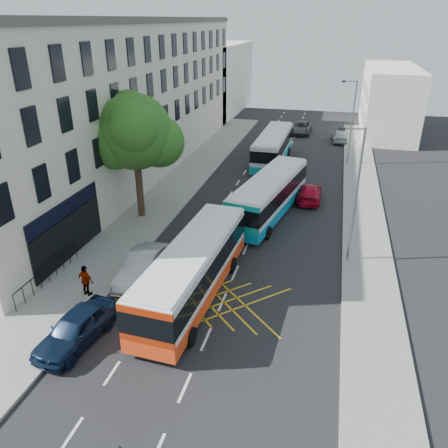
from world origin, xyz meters
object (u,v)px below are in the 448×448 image
Objects in this scene: parked_car_silver at (143,266)px; distant_car_silver at (340,136)px; lamp_near at (355,190)px; bus_near at (193,270)px; bus_far at (273,147)px; bus_mid at (269,195)px; street_tree at (134,133)px; lamp_far at (351,118)px; red_hatchback at (309,192)px; distant_car_grey at (301,128)px; pedestrian_far at (86,281)px; parked_car_blue at (76,328)px.

distant_car_silver is (10.32, 33.91, -0.08)m from parked_car_silver.
lamp_near is 0.73× the size of bus_near.
lamp_near is 20.41m from bus_far.
bus_near is 0.98× the size of bus_mid.
street_tree reaches higher than distant_car_silver.
parked_car_silver is at bearing -114.03° from lamp_far.
red_hatchback is at bearing 60.13° from parked_car_silver.
parked_car_silver is 37.42m from distant_car_grey.
lamp_far is 0.73× the size of bus_near.
pedestrian_far is (-13.20, -27.31, -3.60)m from lamp_far.
parked_car_blue is at bearing -97.86° from bus_far.
bus_far is 2.12× the size of distant_car_grey.
bus_mid is 2.49× the size of parked_car_blue.
bus_near is at bearing -143.23° from lamp_near.
distant_car_silver is at bearing 91.53° from lamp_near.
street_tree reaches higher than lamp_near.
street_tree is 14.55m from red_hatchback.
distant_car_silver is (6.54, 10.19, -0.90)m from bus_far.
bus_mid is at bearing 53.64° from red_hatchback.
parked_car_blue is (-4.01, -4.78, -0.85)m from bus_near.
bus_mid is 1.02× the size of bus_far.
bus_mid is at bearing 15.72° from street_tree.
parked_car_blue is at bearing 127.85° from pedestrian_far.
street_tree is 30.06m from distant_car_silver.
parked_car_blue is 21.86m from red_hatchback.
bus_near is (-7.79, -25.82, -3.00)m from lamp_far.
parked_car_silver is at bearing -156.21° from lamp_near.
parked_car_silver is (0.70, 5.71, 0.03)m from parked_car_blue.
distant_car_silver is at bearing 81.81° from bus_near.
distant_car_grey is (1.69, 13.30, -0.90)m from bus_far.
lamp_near is 10.17m from bus_near.
bus_far is (-7.31, 18.82, -3.00)m from lamp_near.
bus_far reaches higher than red_hatchback.
parked_car_blue reaches higher than distant_car_grey.
street_tree reaches higher than parked_car_silver.
distant_car_grey is 2.97× the size of pedestrian_far.
street_tree is 10.54m from bus_mid.
lamp_far is 0.71× the size of bus_mid.
street_tree is 10.25m from parked_car_silver.
red_hatchback is at bearing 74.03° from parked_car_blue.
parked_car_silver is at bearing -107.18° from bus_mid.
pedestrian_far is at bearing 121.03° from parked_car_blue.
lamp_near is 12.72m from parked_car_silver.
parked_car_blue is at bearing 64.72° from red_hatchback.
red_hatchback is at bearing 28.53° from street_tree.
street_tree is 14.94m from parked_car_blue.
lamp_near is at bearing 86.54° from distant_car_silver.
bus_mid is at bearing 135.47° from lamp_near.
parked_car_silver is at bearing 91.01° from parked_car_blue.
distant_car_silver is (11.02, 39.62, -0.05)m from parked_car_blue.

